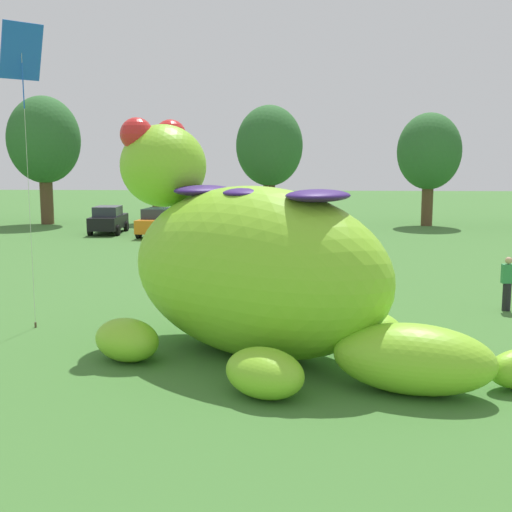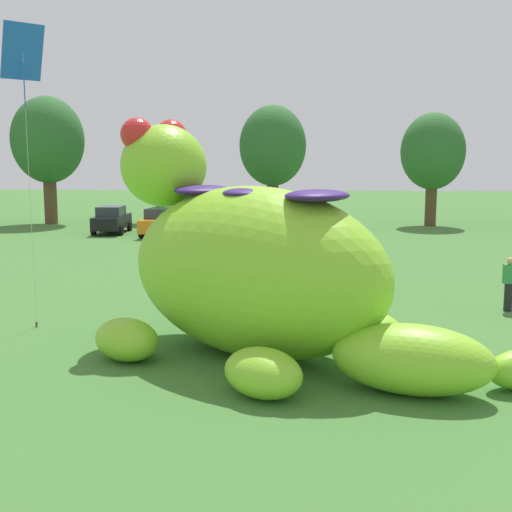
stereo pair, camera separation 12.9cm
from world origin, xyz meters
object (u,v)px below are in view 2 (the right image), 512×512
(car_black, at_px, (112,220))
(spectator_mid_field, at_px, (509,284))
(car_silver, at_px, (221,221))
(car_red, at_px, (265,222))
(car_orange, at_px, (162,222))
(tethered_flying_kite, at_px, (23,57))
(spectator_near_inflatable, at_px, (180,246))
(giant_inflatable_creature, at_px, (254,269))
(car_white, at_px, (326,223))

(car_black, height_order, spectator_mid_field, car_black)
(car_silver, height_order, car_red, same)
(car_black, relative_size, car_silver, 0.98)
(car_black, distance_m, car_orange, 3.77)
(car_orange, height_order, tethered_flying_kite, tethered_flying_kite)
(car_red, bearing_deg, spectator_near_inflatable, -106.49)
(spectator_near_inflatable, distance_m, tethered_flying_kite, 13.02)
(spectator_mid_field, bearing_deg, car_orange, 128.26)
(car_silver, bearing_deg, giant_inflatable_creature, -81.53)
(giant_inflatable_creature, distance_m, car_black, 27.54)
(car_white, relative_size, spectator_near_inflatable, 2.44)
(spectator_mid_field, bearing_deg, car_silver, 120.05)
(car_red, relative_size, spectator_mid_field, 2.42)
(giant_inflatable_creature, bearing_deg, car_black, 112.97)
(car_silver, xyz_separation_m, spectator_mid_field, (11.34, -19.60, -0.01))
(car_silver, bearing_deg, spectator_near_inflatable, -92.52)
(car_orange, xyz_separation_m, spectator_mid_field, (14.89, -18.89, -0.01))
(car_red, distance_m, spectator_near_inflatable, 11.52)
(car_black, height_order, tethered_flying_kite, tethered_flying_kite)
(car_black, bearing_deg, car_silver, -5.44)
(giant_inflatable_creature, xyz_separation_m, spectator_near_inflatable, (-4.18, 13.21, -1.27))
(car_red, bearing_deg, tethered_flying_kite, -103.92)
(car_red, relative_size, car_white, 0.99)
(car_red, bearing_deg, car_orange, -177.27)
(car_white, relative_size, spectator_mid_field, 2.44)
(spectator_near_inflatable, height_order, tethered_flying_kite, tethered_flying_kite)
(giant_inflatable_creature, distance_m, car_white, 24.16)
(car_black, height_order, car_white, same)
(spectator_near_inflatable, relative_size, tethered_flying_kite, 0.21)
(tethered_flying_kite, bearing_deg, car_red, 76.08)
(car_red, xyz_separation_m, spectator_mid_field, (8.57, -19.19, -0.01))
(giant_inflatable_creature, relative_size, car_red, 2.66)
(giant_inflatable_creature, height_order, tethered_flying_kite, tethered_flying_kite)
(car_silver, bearing_deg, car_white, -6.13)
(car_black, distance_m, car_white, 13.56)
(giant_inflatable_creature, relative_size, car_black, 2.64)
(car_red, distance_m, tethered_flying_kite, 23.65)
(car_black, bearing_deg, spectator_near_inflatable, -61.59)
(spectator_near_inflatable, xyz_separation_m, tethered_flying_kite, (-2.19, -11.00, 6.61))
(car_red, height_order, tethered_flying_kite, tethered_flying_kite)
(car_orange, bearing_deg, car_white, 0.11)
(giant_inflatable_creature, bearing_deg, car_orange, 106.80)
(car_silver, height_order, car_white, same)
(car_red, distance_m, spectator_mid_field, 21.02)
(car_white, xyz_separation_m, spectator_mid_field, (4.91, -18.91, -0.01))
(car_red, bearing_deg, spectator_mid_field, -65.93)
(tethered_flying_kite, bearing_deg, car_black, 100.69)
(car_orange, xyz_separation_m, car_silver, (3.56, 0.71, 0.00))
(spectator_mid_field, bearing_deg, spectator_near_inflatable, 145.47)
(giant_inflatable_creature, relative_size, car_silver, 2.59)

